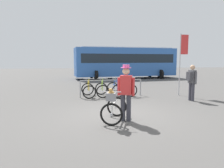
% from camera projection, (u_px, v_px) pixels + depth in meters
% --- Properties ---
extents(ground_plane, '(80.00, 80.00, 0.00)m').
position_uv_depth(ground_plane, '(118.00, 115.00, 7.04)').
color(ground_plane, '#514F4C').
extents(bike_rack_rail, '(3.20, 0.36, 0.88)m').
position_uv_depth(bike_rack_rail, '(111.00, 84.00, 10.52)').
color(bike_rack_rail, '#99999E').
rests_on(bike_rack_rail, ground).
extents(racked_bike_yellow, '(0.70, 1.13, 0.97)m').
position_uv_depth(racked_bike_yellow, '(88.00, 90.00, 10.44)').
color(racked_bike_yellow, black).
rests_on(racked_bike_yellow, ground).
extents(racked_bike_lime, '(0.69, 1.11, 0.97)m').
position_uv_depth(racked_bike_lime, '(102.00, 89.00, 10.61)').
color(racked_bike_lime, black).
rests_on(racked_bike_lime, ground).
extents(racked_bike_blue, '(0.77, 1.18, 0.98)m').
position_uv_depth(racked_bike_blue, '(115.00, 89.00, 10.78)').
color(racked_bike_blue, black).
rests_on(racked_bike_blue, ground).
extents(racked_bike_orange, '(0.75, 1.17, 0.98)m').
position_uv_depth(racked_bike_orange, '(128.00, 88.00, 10.95)').
color(racked_bike_orange, black).
rests_on(racked_bike_orange, ground).
extents(featured_bicycle, '(0.97, 1.26, 1.09)m').
position_uv_depth(featured_bicycle, '(114.00, 106.00, 6.23)').
color(featured_bicycle, black).
rests_on(featured_bicycle, ground).
extents(person_with_featured_bike, '(0.50, 0.32, 1.72)m').
position_uv_depth(person_with_featured_bike, '(126.00, 90.00, 6.29)').
color(person_with_featured_bike, '#383842').
rests_on(person_with_featured_bike, ground).
extents(pedestrian_with_backpack, '(0.37, 0.53, 1.64)m').
position_uv_depth(pedestrian_with_backpack, '(192.00, 80.00, 9.42)').
color(pedestrian_with_backpack, '#383842').
rests_on(pedestrian_with_backpack, ground).
extents(bus_distant, '(10.22, 4.13, 3.08)m').
position_uv_depth(bus_distant, '(126.00, 61.00, 20.75)').
color(bus_distant, '#3366B7').
rests_on(bus_distant, ground).
extents(banner_flag, '(0.44, 0.05, 3.20)m').
position_uv_depth(banner_flag, '(183.00, 53.00, 10.74)').
color(banner_flag, '#B2B2B7').
rests_on(banner_flag, ground).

